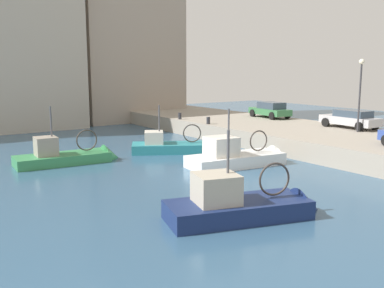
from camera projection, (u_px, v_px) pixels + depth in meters
name	position (u px, v px, depth m)	size (l,w,h in m)	color
water_surface	(210.00, 179.00, 21.74)	(80.00, 80.00, 0.00)	#335675
quay_wall	(354.00, 145.00, 28.09)	(9.00, 56.00, 1.20)	#9E9384
fishing_boat_green	(70.00, 161.00, 25.45)	(6.13, 2.51, 4.22)	#388951
fishing_boat_navy	(246.00, 213.00, 16.04)	(6.30, 3.51, 4.19)	navy
fishing_boat_teal	(177.00, 150.00, 28.76)	(5.98, 4.50, 3.99)	teal
fishing_boat_white	(241.00, 162.00, 24.82)	(6.51, 2.88, 4.18)	white
parked_car_silver	(351.00, 119.00, 31.31)	(2.07, 4.41, 1.30)	#B7B7BC
parked_car_green	(270.00, 110.00, 38.05)	(2.24, 4.26, 1.37)	#387547
mooring_bollard_mid	(208.00, 120.00, 33.72)	(0.28, 0.28, 0.55)	#2D2D33
mooring_bollard_north	(180.00, 116.00, 36.97)	(0.28, 0.28, 0.55)	#2D2D33
quay_streetlamp	(360.00, 83.00, 28.96)	(0.36, 0.36, 4.83)	#38383D
waterfront_building_west_mid	(21.00, 37.00, 38.94)	(10.03, 6.75, 16.38)	#B2A899
waterfront_building_east_mid	(125.00, 10.00, 45.50)	(11.14, 7.01, 22.78)	#A39384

